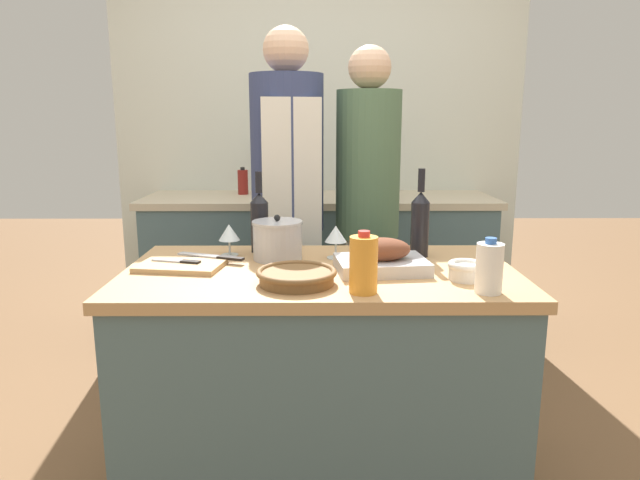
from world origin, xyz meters
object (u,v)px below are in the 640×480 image
at_px(stock_pot, 278,240).
at_px(knife_chef, 213,256).
at_px(cutting_board, 181,266).
at_px(knife_paring, 178,261).
at_px(condiment_bottle_tall, 270,183).
at_px(mixing_bowl, 466,270).
at_px(knife_bread, 181,259).
at_px(stand_mixer, 369,176).
at_px(wine_glass_right, 229,233).
at_px(roasting_pan, 382,259).
at_px(wine_glass_left, 336,235).
at_px(person_cook_guest, 367,208).
at_px(milk_jug, 489,268).
at_px(juice_jug, 364,264).
at_px(condiment_bottle_short, 243,182).
at_px(wine_bottle_green, 260,221).
at_px(person_cook_aproned, 288,201).
at_px(wicker_basket, 297,276).
at_px(wine_bottle_dark, 420,222).

distance_m(stock_pot, knife_chef, 0.25).
xyz_separation_m(cutting_board, knife_paring, (-0.01, 0.02, 0.01)).
bearing_deg(condiment_bottle_tall, mixing_bowl, -65.11).
bearing_deg(mixing_bowl, knife_chef, 164.40).
bearing_deg(knife_bread, stand_mixer, 55.54).
bearing_deg(stock_pot, wine_glass_right, 162.33).
relative_size(knife_chef, knife_bread, 1.16).
xyz_separation_m(roasting_pan, wine_glass_left, (-0.15, 0.19, 0.05)).
xyz_separation_m(wine_glass_left, person_cook_guest, (0.17, 0.62, 0.01)).
relative_size(stock_pot, milk_jug, 1.11).
distance_m(juice_jug, condiment_bottle_short, 1.91).
distance_m(condiment_bottle_tall, person_cook_guest, 0.93).
bearing_deg(condiment_bottle_tall, milk_jug, -65.98).
xyz_separation_m(cutting_board, knife_chef, (0.10, 0.09, 0.01)).
distance_m(stand_mixer, condiment_bottle_short, 0.78).
bearing_deg(wine_glass_left, person_cook_guest, 74.39).
height_order(wine_bottle_green, knife_bread, wine_bottle_green).
distance_m(cutting_board, person_cook_guest, 1.06).
bearing_deg(wine_glass_right, person_cook_aproned, 69.49).
height_order(cutting_board, knife_chef, knife_chef).
distance_m(mixing_bowl, milk_jug, 0.15).
height_order(wicker_basket, knife_bread, wicker_basket).
relative_size(wine_bottle_dark, wine_glass_right, 2.76).
height_order(cutting_board, knife_paring, knife_paring).
distance_m(knife_paring, person_cook_aproned, 0.80).
height_order(wine_bottle_dark, knife_bread, wine_bottle_dark).
distance_m(roasting_pan, stock_pot, 0.41).
bearing_deg(wine_glass_left, mixing_bowl, -35.54).
bearing_deg(wicker_basket, person_cook_guest, 72.18).
bearing_deg(cutting_board, knife_chef, 41.85).
bearing_deg(person_cook_aproned, mixing_bowl, -64.97).
bearing_deg(stock_pot, person_cook_guest, 58.19).
distance_m(stock_pot, juice_jug, 0.51).
xyz_separation_m(cutting_board, mixing_bowl, (0.97, -0.16, 0.03)).
distance_m(stock_pot, condiment_bottle_short, 1.42).
bearing_deg(person_cook_aproned, wicker_basket, -95.94).
bearing_deg(wine_glass_right, mixing_bowl, -22.73).
height_order(condiment_bottle_tall, person_cook_aproned, person_cook_aproned).
bearing_deg(wicker_basket, cutting_board, 154.56).
relative_size(condiment_bottle_tall, person_cook_guest, 0.09).
bearing_deg(knife_paring, wine_bottle_dark, 9.82).
distance_m(juice_jug, condiment_bottle_tall, 1.86).
distance_m(juice_jug, knife_bread, 0.78).
distance_m(roasting_pan, wine_bottle_dark, 0.29).
relative_size(roasting_pan, stock_pot, 1.75).
xyz_separation_m(milk_jug, condiment_bottle_short, (-0.97, 1.82, 0.06)).
xyz_separation_m(wicker_basket, knife_chef, (-0.32, 0.29, -0.01)).
bearing_deg(knife_bread, cutting_board, -77.45).
bearing_deg(knife_paring, juice_jug, -26.15).
height_order(cutting_board, person_cook_guest, person_cook_guest).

